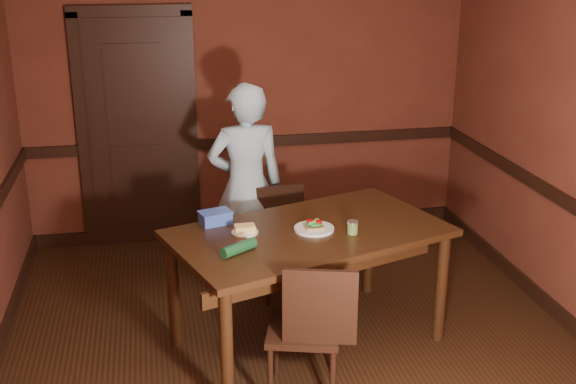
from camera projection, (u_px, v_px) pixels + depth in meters
name	position (u px, v px, depth m)	size (l,w,h in m)	color
floor	(298.00, 355.00, 4.89)	(4.00, 4.50, 0.01)	black
wall_back	(248.00, 94.00, 6.53)	(4.00, 0.02, 2.70)	#59271B
wall_front	(440.00, 360.00, 2.36)	(4.00, 0.02, 2.70)	#59271B
dado_back	(249.00, 142.00, 6.67)	(4.00, 0.03, 0.10)	black
baseboard_back	(251.00, 226.00, 6.94)	(4.00, 0.03, 0.12)	black
baseboard_right	(566.00, 319.00, 5.23)	(0.03, 4.50, 0.12)	black
door	(137.00, 127.00, 6.41)	(1.05, 0.07, 2.20)	black
dining_table	(308.00, 287.00, 4.92)	(1.79, 1.01, 0.84)	black
chair_far	(281.00, 244.00, 5.62)	(0.39, 0.39, 0.84)	black
chair_near	(304.00, 327.00, 4.33)	(0.43, 0.43, 0.92)	black
person	(246.00, 186.00, 5.69)	(0.60, 0.40, 1.65)	#A8D0E6
sandwich_plate	(314.00, 227.00, 4.78)	(0.27, 0.27, 0.07)	white
sauce_jar	(353.00, 227.00, 4.71)	(0.07, 0.07, 0.09)	#5D833A
cheese_saucer	(245.00, 230.00, 4.73)	(0.18, 0.18, 0.05)	white
food_tub	(215.00, 217.00, 4.88)	(0.24, 0.20, 0.09)	blue
wrapped_veg	(239.00, 248.00, 4.42)	(0.07, 0.07, 0.25)	#144220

